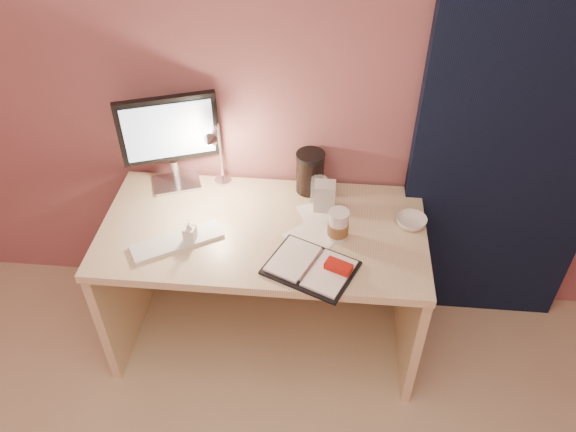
# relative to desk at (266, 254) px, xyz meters

# --- Properties ---
(room) EXTENTS (3.50, 3.50, 3.50)m
(room) POSITION_rel_desk_xyz_m (0.95, 0.24, 0.63)
(room) COLOR #C6B28E
(room) RESTS_ON ground
(desk) EXTENTS (1.40, 0.70, 0.73)m
(desk) POSITION_rel_desk_xyz_m (0.00, 0.00, 0.00)
(desk) COLOR beige
(desk) RESTS_ON ground
(monitor) EXTENTS (0.42, 0.22, 0.46)m
(monitor) POSITION_rel_desk_xyz_m (-0.44, 0.20, 0.50)
(monitor) COLOR silver
(monitor) RESTS_ON desk
(keyboard) EXTENTS (0.38, 0.30, 0.02)m
(keyboard) POSITION_rel_desk_xyz_m (-0.34, -0.20, 0.23)
(keyboard) COLOR white
(keyboard) RESTS_ON desk
(planner) EXTENTS (0.41, 0.37, 0.05)m
(planner) POSITION_rel_desk_xyz_m (0.23, -0.30, 0.24)
(planner) COLOR black
(planner) RESTS_ON desk
(paper_a) EXTENTS (0.24, 0.24, 0.00)m
(paper_a) POSITION_rel_desk_xyz_m (0.20, -0.11, 0.23)
(paper_a) COLOR white
(paper_a) RESTS_ON desk
(paper_b) EXTENTS (0.22, 0.22, 0.00)m
(paper_b) POSITION_rel_desk_xyz_m (0.24, -0.08, 0.23)
(paper_b) COLOR white
(paper_b) RESTS_ON desk
(paper_c) EXTENTS (0.22, 0.22, 0.00)m
(paper_c) POSITION_rel_desk_xyz_m (0.24, 0.04, 0.23)
(paper_c) COLOR white
(paper_c) RESTS_ON desk
(coffee_cup) EXTENTS (0.09, 0.09, 0.14)m
(coffee_cup) POSITION_rel_desk_xyz_m (0.32, -0.11, 0.29)
(coffee_cup) COLOR white
(coffee_cup) RESTS_ON desk
(clear_cup) EXTENTS (0.08, 0.08, 0.13)m
(clear_cup) POSITION_rel_desk_xyz_m (0.23, 0.12, 0.29)
(clear_cup) COLOR white
(clear_cup) RESTS_ON desk
(bowl) EXTENTS (0.14, 0.14, 0.04)m
(bowl) POSITION_rel_desk_xyz_m (0.63, 0.00, 0.25)
(bowl) COLOR white
(bowl) RESTS_ON desk
(lotion_bottle) EXTENTS (0.05, 0.06, 0.11)m
(lotion_bottle) POSITION_rel_desk_xyz_m (-0.29, -0.18, 0.28)
(lotion_bottle) COLOR white
(lotion_bottle) RESTS_ON desk
(dark_jar) EXTENTS (0.13, 0.13, 0.18)m
(dark_jar) POSITION_rel_desk_xyz_m (0.18, 0.21, 0.32)
(dark_jar) COLOR black
(dark_jar) RESTS_ON desk
(product_box) EXTENTS (0.09, 0.07, 0.14)m
(product_box) POSITION_rel_desk_xyz_m (0.26, 0.08, 0.29)
(product_box) COLOR #B3B2AE
(product_box) RESTS_ON desk
(desk_lamp) EXTENTS (0.08, 0.21, 0.34)m
(desk_lamp) POSITION_rel_desk_xyz_m (-0.22, 0.15, 0.44)
(desk_lamp) COLOR silver
(desk_lamp) RESTS_ON desk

